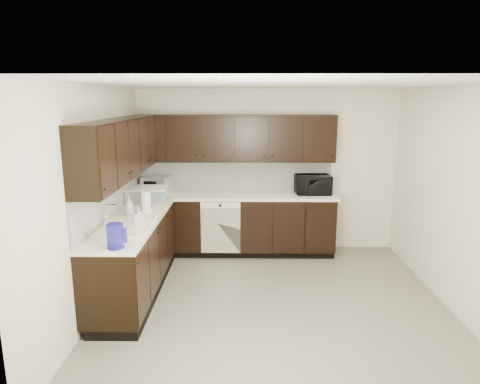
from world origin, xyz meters
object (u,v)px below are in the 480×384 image
sink (126,232)px  storage_bin (147,195)px  microwave (313,185)px  toaster_oven (157,185)px  blue_pitcher (115,236)px

sink → storage_bin: (-0.02, 1.17, 0.16)m
sink → microwave: microwave is taller
microwave → toaster_oven: bearing=174.5°
microwave → storage_bin: size_ratio=0.99×
microwave → storage_bin: bearing=-170.8°
storage_bin → blue_pitcher: 1.86m
sink → toaster_oven: size_ratio=2.04×
sink → blue_pitcher: 0.72m
toaster_oven → microwave: bearing=13.2°
blue_pitcher → microwave: bearing=62.5°
sink → storage_bin: sink is taller
sink → toaster_oven: (-0.01, 1.79, 0.19)m
sink → microwave: bearing=36.3°
toaster_oven → storage_bin: toaster_oven is taller
storage_bin → sink: bearing=-89.0°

